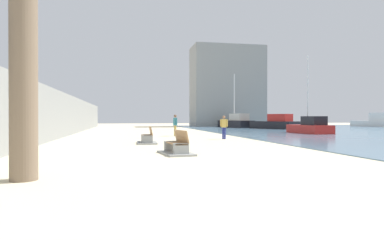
{
  "coord_description": "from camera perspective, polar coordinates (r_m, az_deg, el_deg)",
  "views": [
    {
      "loc": [
        -2.61,
        -10.23,
        1.49
      ],
      "look_at": [
        2.23,
        14.34,
        1.31
      ],
      "focal_mm": 32.09,
      "sensor_mm": 36.0,
      "label": 1
    }
  ],
  "objects": [
    {
      "name": "ground_plane",
      "position": [
        28.39,
        -5.86,
        -2.61
      ],
      "size": [
        120.0,
        120.0,
        0.0
      ],
      "primitive_type": "plane",
      "color": "beige"
    },
    {
      "name": "seawall",
      "position": [
        28.65,
        -20.97,
        0.78
      ],
      "size": [
        0.8,
        64.0,
        3.39
      ],
      "primitive_type": "cube",
      "color": "gray",
      "rests_on": "ground"
    },
    {
      "name": "bench_near",
      "position": [
        14.02,
        -2.58,
        -4.75
      ],
      "size": [
        1.38,
        2.23,
        0.98
      ],
      "color": "gray",
      "rests_on": "ground"
    },
    {
      "name": "bench_far",
      "position": [
        20.0,
        -7.44,
        -3.2
      ],
      "size": [
        1.15,
        2.13,
        0.98
      ],
      "color": "gray",
      "rests_on": "ground"
    },
    {
      "name": "person_walking",
      "position": [
        27.77,
        -2.81,
        -0.57
      ],
      "size": [
        0.3,
        0.49,
        1.74
      ],
      "color": "gold",
      "rests_on": "ground"
    },
    {
      "name": "person_standing",
      "position": [
        23.79,
        5.34,
        -0.92
      ],
      "size": [
        0.49,
        0.29,
        1.63
      ],
      "color": "navy",
      "rests_on": "ground"
    },
    {
      "name": "boat_far_right",
      "position": [
        45.73,
        13.69,
        -0.54
      ],
      "size": [
        5.02,
        6.72,
        1.91
      ],
      "color": "black",
      "rests_on": "water_bay"
    },
    {
      "name": "boat_mid_bay",
      "position": [
        62.17,
        28.12,
        -0.24
      ],
      "size": [
        4.74,
        6.53,
        2.22
      ],
      "color": "white",
      "rests_on": "water_bay"
    },
    {
      "name": "boat_far_left",
      "position": [
        50.86,
        7.36,
        -0.37
      ],
      "size": [
        3.59,
        7.43,
        7.93
      ],
      "color": "black",
      "rests_on": "water_bay"
    },
    {
      "name": "boat_outer",
      "position": [
        33.57,
        19.05,
        -1.06
      ],
      "size": [
        2.11,
        5.1,
        7.3
      ],
      "color": "red",
      "rests_on": "water_bay"
    },
    {
      "name": "harbor_building",
      "position": [
        59.03,
        5.85,
        5.53
      ],
      "size": [
        12.0,
        6.0,
        13.52
      ],
      "primitive_type": "cube",
      "color": "gray",
      "rests_on": "ground"
    }
  ]
}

